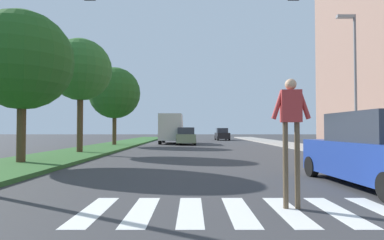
{
  "coord_description": "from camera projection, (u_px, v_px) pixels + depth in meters",
  "views": [
    {
      "loc": [
        -0.87,
        2.37,
        1.51
      ],
      "look_at": [
        -0.84,
        18.0,
        1.98
      ],
      "focal_mm": 29.54,
      "sensor_mm": 36.0,
      "label": 1
    }
  ],
  "objects": [
    {
      "name": "crosswalk",
      "position": [
        238.0,
        211.0,
        5.84
      ],
      "size": [
        5.85,
        2.2,
        0.01
      ],
      "color": "silver",
      "rests_on": "ground_plane"
    },
    {
      "name": "median_strip",
      "position": [
        105.0,
        147.0,
        25.56
      ],
      "size": [
        4.04,
        64.0,
        0.15
      ],
      "primitive_type": "cube",
      "color": "#2D5B28",
      "rests_on": "ground_plane"
    },
    {
      "name": "traffic_light_gantry",
      "position": [
        87.0,
        12.0,
        7.68
      ],
      "size": [
        9.24,
        0.3,
        6.0
      ],
      "color": "gold",
      "rests_on": "median_strip"
    },
    {
      "name": "truck_box_delivery",
      "position": [
        171.0,
        128.0,
        33.91
      ],
      "size": [
        2.4,
        6.2,
        3.1
      ],
      "color": "silver",
      "rests_on": "ground_plane"
    },
    {
      "name": "sidewalk_right",
      "position": [
        304.0,
        147.0,
        25.6
      ],
      "size": [
        3.0,
        64.0,
        0.15
      ],
      "primitive_type": "cube",
      "color": "#9E9991",
      "rests_on": "ground_plane"
    },
    {
      "name": "pedestrian_performer",
      "position": [
        290.0,
        122.0,
        6.07
      ],
      "size": [
        0.75,
        0.28,
        2.49
      ],
      "color": "brown",
      "rests_on": "ground_plane"
    },
    {
      "name": "sedan_distant",
      "position": [
        221.0,
        135.0,
        44.56
      ],
      "size": [
        1.89,
        4.17,
        1.71
      ],
      "color": "black",
      "rests_on": "ground_plane"
    },
    {
      "name": "tree_distant",
      "position": [
        114.0,
        93.0,
        28.45
      ],
      "size": [
        4.6,
        4.6,
        6.96
      ],
      "color": "#4C3823",
      "rests_on": "median_strip"
    },
    {
      "name": "tree_far",
      "position": [
        80.0,
        70.0,
        19.32
      ],
      "size": [
        3.78,
        3.78,
        6.92
      ],
      "color": "#4C3823",
      "rests_on": "median_strip"
    },
    {
      "name": "sedan_midblock",
      "position": [
        185.0,
        137.0,
        31.53
      ],
      "size": [
        2.04,
        4.44,
        1.71
      ],
      "color": "gray",
      "rests_on": "ground_plane"
    },
    {
      "name": "suv_crossing",
      "position": [
        374.0,
        151.0,
        8.31
      ],
      "size": [
        2.19,
        4.7,
        1.97
      ],
      "color": "navy",
      "rests_on": "ground_plane"
    },
    {
      "name": "ground_plane",
      "position": [
        201.0,
        147.0,
        27.58
      ],
      "size": [
        140.0,
        140.0,
        0.0
      ],
      "primitive_type": "plane",
      "color": "#38383A"
    },
    {
      "name": "street_lamp_right",
      "position": [
        353.0,
        72.0,
        16.8
      ],
      "size": [
        1.02,
        0.24,
        7.5
      ],
      "color": "slate",
      "rests_on": "sidewalk_right"
    },
    {
      "name": "tree_mid",
      "position": [
        21.0,
        60.0,
        13.34
      ],
      "size": [
        4.19,
        4.19,
        6.39
      ],
      "color": "#4C3823",
      "rests_on": "median_strip"
    }
  ]
}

